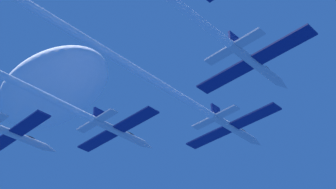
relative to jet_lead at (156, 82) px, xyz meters
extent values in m
cylinder|color=silver|center=(0.00, 17.72, -0.02)|extent=(1.21, 11.00, 1.21)
cone|color=silver|center=(0.00, 24.43, -0.02)|extent=(1.19, 2.42, 1.19)
ellipsoid|color=black|center=(0.00, 20.14, 0.49)|extent=(0.85, 2.20, 0.61)
cube|color=navy|center=(-4.79, 17.17, -0.02)|extent=(8.36, 2.42, 0.26)
cube|color=navy|center=(4.79, 17.17, -0.02)|extent=(8.36, 2.42, 0.26)
cube|color=navy|center=(0.00, 13.32, 1.46)|extent=(0.32, 1.98, 1.76)
cube|color=silver|center=(-2.49, 13.10, -0.02)|extent=(3.76, 1.45, 0.26)
cube|color=silver|center=(2.49, 13.10, -0.02)|extent=(3.76, 1.45, 0.26)
cylinder|color=white|center=(0.00, -11.26, -0.02)|extent=(1.09, 46.96, 1.09)
cylinder|color=silver|center=(-14.07, 5.06, -0.15)|extent=(1.21, 11.00, 1.21)
cone|color=silver|center=(-14.07, 11.77, -0.15)|extent=(1.19, 2.42, 1.19)
ellipsoid|color=black|center=(-14.07, 7.48, 0.36)|extent=(0.85, 2.20, 0.61)
cube|color=navy|center=(-18.86, 4.51, -0.15)|extent=(8.36, 2.42, 0.26)
cube|color=navy|center=(-9.28, 4.51, -0.15)|extent=(8.36, 2.42, 0.26)
cube|color=navy|center=(-14.07, 0.66, 1.33)|extent=(0.32, 1.98, 1.76)
cube|color=silver|center=(-16.56, 0.44, -0.15)|extent=(3.76, 1.45, 0.26)
cube|color=silver|center=(-11.58, 0.44, -0.15)|extent=(3.76, 1.45, 0.26)
cylinder|color=silver|center=(12.84, 5.93, -0.58)|extent=(1.21, 11.00, 1.21)
cone|color=silver|center=(12.84, 12.64, -0.58)|extent=(1.19, 2.42, 1.19)
ellipsoid|color=black|center=(12.84, 8.35, -0.07)|extent=(0.85, 2.20, 0.61)
cube|color=navy|center=(8.05, 5.38, -0.58)|extent=(8.36, 2.42, 0.26)
cube|color=navy|center=(17.62, 5.38, -0.58)|extent=(8.36, 2.42, 0.26)
cube|color=navy|center=(12.84, 1.53, 0.90)|extent=(0.32, 1.98, 1.76)
cube|color=silver|center=(10.35, 1.31, -0.58)|extent=(3.76, 1.45, 0.26)
cube|color=silver|center=(15.32, 1.31, -0.58)|extent=(3.76, 1.45, 0.26)
cylinder|color=silver|center=(-25.77, -6.82, -1.04)|extent=(1.21, 11.00, 1.21)
cone|color=silver|center=(-25.77, -0.10, -1.04)|extent=(1.19, 2.42, 1.19)
ellipsoid|color=black|center=(-25.77, -4.39, -0.53)|extent=(0.85, 2.20, 0.61)
cube|color=navy|center=(-20.99, -7.37, -1.04)|extent=(8.36, 2.42, 0.26)
ellipsoid|color=white|center=(-51.93, 11.75, 31.38)|extent=(38.98, 21.44, 13.64)
camera|label=1|loc=(38.16, -36.47, -40.07)|focal=49.82mm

